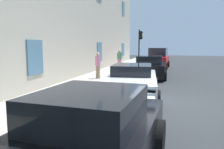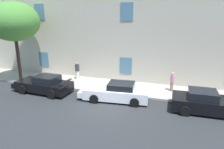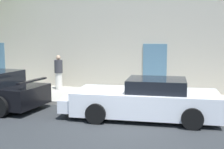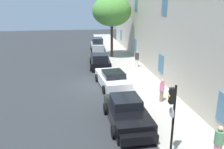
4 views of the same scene
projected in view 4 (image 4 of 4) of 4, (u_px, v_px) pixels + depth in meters
The scene contains 12 objects.
ground_plane at pixel (94, 85), 19.35m from camera, with size 80.00×80.00×0.00m, color #2B2D30.
sidewalk at pixel (141, 82), 19.91m from camera, with size 60.00×3.38×0.14m, color #A8A399.
building_facade at pixel (185, 18), 18.86m from camera, with size 43.83×3.90×10.56m.
sportscar_red_lead at pixel (100, 61), 24.79m from camera, with size 4.95×2.28×1.43m.
sportscar_yellow_flank at pixel (112, 79), 19.21m from camera, with size 5.24×2.51×1.33m.
sportscar_white_middle at pixel (128, 114), 13.06m from camera, with size 4.81×2.28×1.44m.
hatchback_distant at pixel (97, 45), 32.36m from camera, with size 3.63×1.82×1.83m.
tree_midblock at pixel (112, 11), 27.19m from camera, with size 4.49×4.49×7.09m.
traffic_light at pixel (172, 109), 9.76m from camera, with size 0.44×0.36×3.22m.
pedestrian_admiring at pixel (162, 90), 15.72m from camera, with size 0.40×0.40×1.56m.
pedestrian_strolling at pixel (137, 59), 24.01m from camera, with size 0.54×0.54×1.66m.
pedestrian_bystander at pixel (219, 143), 9.85m from camera, with size 0.56×0.56×1.59m.
Camera 4 is at (18.24, -1.32, 6.57)m, focal length 38.08 mm.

